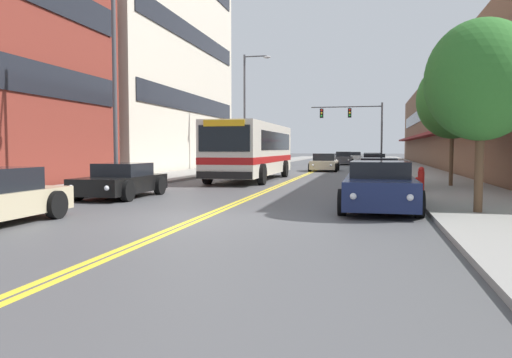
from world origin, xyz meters
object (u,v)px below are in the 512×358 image
at_px(car_slate_blue_parked_left_near, 270,161).
at_px(car_dark_grey_moving_second, 344,159).
at_px(car_black_parked_left_far, 121,181).
at_px(car_charcoal_parked_right_end, 374,162).
at_px(car_white_moving_lead, 354,158).
at_px(car_champagne_moving_third, 324,163).
at_px(street_tree_right_mid, 453,100).
at_px(traffic_signal_mast, 356,121).
at_px(fire_hydrant, 421,179).
at_px(car_navy_parked_right_foreground, 379,187).
at_px(car_red_parked_right_mid, 379,174).
at_px(street_lamp_left_near, 123,53).
at_px(city_bus, 252,149).
at_px(street_lamp_left_far, 248,103).
at_px(street_tree_right_near, 481,80).
at_px(car_silver_parked_right_far, 373,160).

relative_size(car_slate_blue_parked_left_near, car_dark_grey_moving_second, 0.89).
bearing_deg(car_black_parked_left_far, car_charcoal_parked_right_end, 70.22).
height_order(car_white_moving_lead, car_champagne_moving_third, car_champagne_moving_third).
xyz_separation_m(car_charcoal_parked_right_end, street_tree_right_mid, (3.01, -17.97, 3.15)).
bearing_deg(traffic_signal_mast, car_slate_blue_parked_left_near, -130.54).
relative_size(car_champagne_moving_third, fire_hydrant, 4.85).
height_order(car_navy_parked_right_foreground, car_red_parked_right_mid, car_navy_parked_right_foreground).
distance_m(car_navy_parked_right_foreground, car_charcoal_parked_right_end, 26.25).
bearing_deg(street_lamp_left_near, city_bus, 73.42).
height_order(city_bus, street_lamp_left_far, street_lamp_left_far).
xyz_separation_m(street_lamp_left_far, street_tree_right_near, (11.73, -23.86, -1.77)).
bearing_deg(street_tree_right_near, street_lamp_left_near, 161.55).
xyz_separation_m(city_bus, car_slate_blue_parked_left_near, (-2.08, 15.46, -1.05)).
height_order(car_silver_parked_right_far, car_champagne_moving_third, car_champagne_moving_third).
relative_size(city_bus, car_slate_blue_parked_left_near, 2.55).
xyz_separation_m(city_bus, traffic_signal_mast, (4.96, 23.69, 2.72)).
bearing_deg(car_champagne_moving_third, car_dark_grey_moving_second, 87.54).
bearing_deg(car_red_parked_right_mid, street_lamp_left_near, -154.63).
bearing_deg(car_navy_parked_right_foreground, traffic_signal_mast, 92.46).
distance_m(city_bus, street_lamp_left_far, 11.61).
relative_size(car_silver_parked_right_far, car_charcoal_parked_right_end, 0.89).
bearing_deg(street_lamp_left_near, car_navy_parked_right_foreground, -17.31).
xyz_separation_m(car_silver_parked_right_far, car_champagne_moving_third, (-3.62, -9.49, 0.00)).
xyz_separation_m(car_slate_blue_parked_left_near, car_champagne_moving_third, (5.00, -3.98, -0.04)).
distance_m(car_red_parked_right_mid, car_champagne_moving_third, 16.72).
bearing_deg(car_charcoal_parked_right_end, traffic_signal_mast, 99.83).
bearing_deg(car_red_parked_right_mid, car_silver_parked_right_far, 90.17).
height_order(car_white_moving_lead, traffic_signal_mast, traffic_signal_mast).
height_order(car_red_parked_right_mid, street_tree_right_near, street_tree_right_near).
xyz_separation_m(car_slate_blue_parked_left_near, car_navy_parked_right_foreground, (8.57, -27.61, -0.01)).
bearing_deg(traffic_signal_mast, city_bus, -101.82).
bearing_deg(car_slate_blue_parked_left_near, car_navy_parked_right_foreground, -72.75).
xyz_separation_m(car_red_parked_right_mid, street_lamp_left_far, (-9.47, 15.53, 4.53)).
height_order(car_red_parked_right_mid, car_champagne_moving_third, car_champagne_moving_third).
relative_size(car_white_moving_lead, street_tree_right_mid, 0.89).
relative_size(car_black_parked_left_far, street_tree_right_mid, 0.80).
xyz_separation_m(car_charcoal_parked_right_end, street_tree_right_near, (2.25, -27.24, 2.78)).
bearing_deg(car_champagne_moving_third, traffic_signal_mast, 80.53).
bearing_deg(car_champagne_moving_third, city_bus, -104.27).
xyz_separation_m(street_tree_right_near, street_tree_right_mid, (0.76, 9.27, 0.37)).
bearing_deg(car_white_moving_lead, car_navy_parked_right_foreground, -87.47).
distance_m(street_lamp_left_near, street_tree_right_mid, 13.59).
bearing_deg(car_white_moving_lead, fire_hydrant, -84.87).
distance_m(city_bus, car_dark_grey_moving_second, 27.34).
distance_m(city_bus, car_silver_parked_right_far, 21.99).
xyz_separation_m(car_slate_blue_parked_left_near, car_dark_grey_moving_second, (5.67, 11.61, -0.02)).
relative_size(traffic_signal_mast, street_lamp_left_far, 0.79).
height_order(car_silver_parked_right_far, traffic_signal_mast, traffic_signal_mast).
distance_m(car_dark_grey_moving_second, traffic_signal_mast, 5.27).
height_order(car_white_moving_lead, street_tree_right_near, street_tree_right_near).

